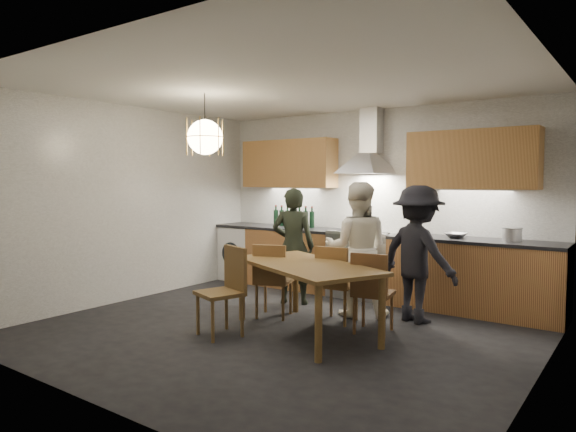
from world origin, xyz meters
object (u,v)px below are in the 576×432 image
Objects in this scene: chair_back_left at (272,276)px; person_right at (418,254)px; chair_front at (227,285)px; person_mid at (357,249)px; dining_table at (305,272)px; mixing_bowl at (456,235)px; wine_bottles at (293,216)px; stock_pot at (512,235)px; person_left at (293,246)px.

person_right reaches higher than chair_back_left.
chair_front is 1.66m from person_mid.
dining_table is at bearing 57.82° from chair_front.
chair_back_left is 0.95× the size of chair_front.
mixing_bowl reaches higher than chair_front.
chair_back_left is 1.17× the size of wine_bottles.
stock_pot is (0.82, 0.79, 0.20)m from person_right.
mixing_bowl is at bearing 75.00° from chair_front.
dining_table is 0.83m from chair_front.
person_left is (-0.85, 1.00, 0.10)m from dining_table.
person_right reaches higher than person_left.
chair_back_left is at bearing -62.48° from wine_bottles.
chair_front is (-0.64, -0.51, -0.13)m from dining_table.
person_left is 1.24m from wine_bottles.
person_mid reaches higher than mixing_bowl.
person_left is 2.02× the size of wine_bottles.
mixing_bowl is (0.97, 1.88, 0.28)m from dining_table.
person_mid reaches higher than wine_bottles.
chair_front is (0.00, -0.77, 0.03)m from chair_back_left.
chair_front is 3.56× the size of mixing_bowl.
wine_bottles is at bearing 178.64° from stock_pot.
person_right reaches higher than stock_pot.
stock_pot reaches higher than dining_table.
person_right is at bearing -103.38° from mixing_bowl.
chair_front is at bearing -132.97° from stock_pot.
stock_pot is at bearing 176.43° from person_left.
chair_back_left is at bearing 82.14° from person_left.
person_mid reaches higher than person_left.
wine_bottles is (-2.51, 0.10, 0.13)m from mixing_bowl.
person_right reaches higher than dining_table.
person_left is at bearing -55.11° from wine_bottles.
person_mid is 6.16× the size of mixing_bowl.
mixing_bowl is at bearing -177.53° from stock_pot.
chair_back_left is at bearing 18.52° from person_mid.
chair_front is 1.54m from person_left.
dining_table is at bearing -130.30° from stock_pot.
wine_bottles reaches higher than stock_pot.
wine_bottles reaches higher than chair_front.
wine_bottles is (-3.15, 0.07, 0.08)m from stock_pot.
person_mid is (0.74, 1.47, 0.27)m from chair_front.
chair_front is 0.59× the size of person_right.
dining_table is 2.25× the size of chair_back_left.
stock_pot reaches higher than mixing_bowl.
chair_front is 3.34m from stock_pot.
chair_back_left is 0.56× the size of person_right.
stock_pot is at bearing -1.36° from wine_bottles.
chair_back_left is at bearing -134.88° from mixing_bowl.
mixing_bowl is (0.18, 0.77, 0.16)m from person_right.
person_right is at bearing 168.25° from person_mid.
wine_bottles is at bearing -1.46° from person_right.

